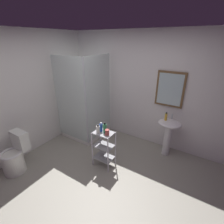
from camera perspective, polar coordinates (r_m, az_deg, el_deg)
The scene contains 13 objects.
ground_plane at distance 3.11m, azimuth -6.00°, elevation -24.31°, with size 4.20×4.20×0.02m, color gray.
wall_back at distance 3.83m, azimuth 10.61°, elevation 7.61°, with size 4.20×0.14×2.50m.
wall_left at distance 3.72m, azimuth -30.13°, elevation 4.22°, with size 0.10×4.20×2.50m, color white.
shower_stall at distance 4.18m, azimuth -9.07°, elevation -2.47°, with size 0.92×0.92×2.00m.
pedestal_sink at distance 3.59m, azimuth 19.00°, elevation -6.14°, with size 0.46×0.37×0.81m.
sink_faucet at distance 3.57m, azimuth 20.08°, elevation -1.39°, with size 0.03×0.03×0.10m, color silver.
toilet at distance 3.63m, azimuth -30.53°, elevation -13.07°, with size 0.37×0.49×0.76m.
storage_cart at distance 3.20m, azimuth -2.84°, elevation -11.78°, with size 0.38×0.28×0.74m.
hand_soap_bottle at distance 3.45m, azimuth 18.16°, elevation -1.57°, with size 0.05×0.05×0.17m.
body_wash_bottle_green at distance 2.99m, azimuth -2.51°, elevation -5.64°, with size 0.06×0.06×0.20m.
shampoo_bottle_blue at distance 3.04m, azimuth -3.87°, elevation -5.31°, with size 0.06×0.06×0.18m.
lotion_bottle_white at distance 2.98m, azimuth -4.84°, elevation -6.03°, with size 0.07×0.07×0.18m.
rinse_cup at distance 2.93m, azimuth -1.70°, elevation -7.04°, with size 0.08×0.08×0.10m, color #B24742.
Camera 1 is at (1.35, -1.58, 2.30)m, focal length 26.42 mm.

